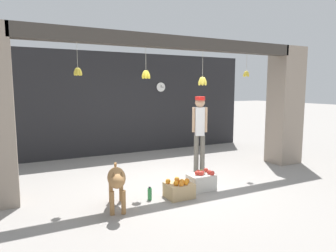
{
  "coord_description": "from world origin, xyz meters",
  "views": [
    {
      "loc": [
        -2.8,
        -5.17,
        1.9
      ],
      "look_at": [
        0.0,
        0.47,
        1.1
      ],
      "focal_mm": 32.0,
      "sensor_mm": 36.0,
      "label": 1
    }
  ],
  "objects_px": {
    "shopkeeper": "(200,128)",
    "fruit_crate_apples": "(201,181)",
    "wall_clock": "(161,87)",
    "fruit_crate_oranges": "(179,189)",
    "dog": "(117,180)",
    "water_bottle": "(150,194)"
  },
  "relations": [
    {
      "from": "dog",
      "to": "shopkeeper",
      "type": "xyz_separation_m",
      "value": [
        2.29,
        1.21,
        0.55
      ]
    },
    {
      "from": "dog",
      "to": "fruit_crate_oranges",
      "type": "height_order",
      "value": "dog"
    },
    {
      "from": "fruit_crate_apples",
      "to": "wall_clock",
      "type": "bearing_deg",
      "value": 76.71
    },
    {
      "from": "fruit_crate_oranges",
      "to": "fruit_crate_apples",
      "type": "bearing_deg",
      "value": 17.89
    },
    {
      "from": "shopkeeper",
      "to": "fruit_crate_oranges",
      "type": "bearing_deg",
      "value": 70.59
    },
    {
      "from": "shopkeeper",
      "to": "wall_clock",
      "type": "relative_size",
      "value": 5.85
    },
    {
      "from": "fruit_crate_apples",
      "to": "wall_clock",
      "type": "relative_size",
      "value": 1.6
    },
    {
      "from": "wall_clock",
      "to": "dog",
      "type": "bearing_deg",
      "value": -123.73
    },
    {
      "from": "fruit_crate_oranges",
      "to": "water_bottle",
      "type": "relative_size",
      "value": 2.01
    },
    {
      "from": "water_bottle",
      "to": "wall_clock",
      "type": "distance_m",
      "value": 4.57
    },
    {
      "from": "shopkeeper",
      "to": "dog",
      "type": "bearing_deg",
      "value": 52.65
    },
    {
      "from": "dog",
      "to": "wall_clock",
      "type": "relative_size",
      "value": 3.49
    },
    {
      "from": "dog",
      "to": "shopkeeper",
      "type": "distance_m",
      "value": 2.65
    },
    {
      "from": "shopkeeper",
      "to": "fruit_crate_apples",
      "type": "height_order",
      "value": "shopkeeper"
    },
    {
      "from": "wall_clock",
      "to": "shopkeeper",
      "type": "bearing_deg",
      "value": -95.79
    },
    {
      "from": "shopkeeper",
      "to": "fruit_crate_oranges",
      "type": "distance_m",
      "value": 1.9
    },
    {
      "from": "shopkeeper",
      "to": "water_bottle",
      "type": "bearing_deg",
      "value": 57.63
    },
    {
      "from": "shopkeeper",
      "to": "wall_clock",
      "type": "height_order",
      "value": "wall_clock"
    },
    {
      "from": "water_bottle",
      "to": "wall_clock",
      "type": "xyz_separation_m",
      "value": [
        1.95,
        3.71,
        1.83
      ]
    },
    {
      "from": "shopkeeper",
      "to": "water_bottle",
      "type": "distance_m",
      "value": 2.2
    },
    {
      "from": "fruit_crate_apples",
      "to": "water_bottle",
      "type": "xyz_separation_m",
      "value": [
        -1.09,
        -0.06,
        -0.06
      ]
    },
    {
      "from": "fruit_crate_oranges",
      "to": "fruit_crate_apples",
      "type": "relative_size",
      "value": 0.97
    }
  ]
}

